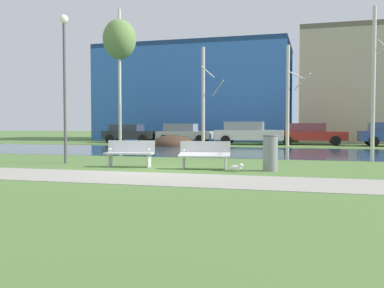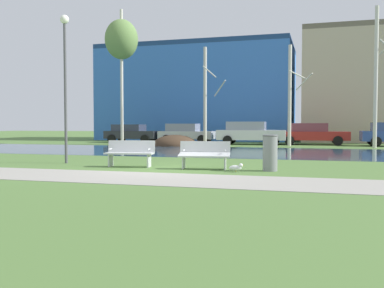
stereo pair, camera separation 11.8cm
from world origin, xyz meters
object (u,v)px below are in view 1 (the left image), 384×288
object	(u,v)px
seagull	(236,168)
parked_sedan_second_silver	(184,133)
bench_right	(205,154)
bench_left	(130,153)
parked_wagon_fourth_red	(309,133)
streetlamp	(64,64)
parked_van_nearest_dark	(130,133)
parked_hatch_third_white	(248,133)
trash_bin	(270,152)

from	to	relation	value
seagull	parked_sedan_second_silver	xyz separation A→B (m)	(-7.26, 18.65, 0.64)
bench_right	parked_sedan_second_silver	bearing A→B (deg)	108.79
bench_left	parked_sedan_second_silver	xyz separation A→B (m)	(-3.59, 18.04, 0.30)
seagull	parked_wagon_fourth_red	size ratio (longest dim) A/B	0.09
streetlamp	parked_wagon_fourth_red	bearing A→B (deg)	64.56
streetlamp	parked_sedan_second_silver	bearing A→B (deg)	92.68
streetlamp	parked_sedan_second_silver	size ratio (longest dim) A/B	1.29
parked_van_nearest_dark	parked_hatch_third_white	distance (m)	9.22
seagull	parked_van_nearest_dark	distance (m)	21.62
trash_bin	streetlamp	distance (m)	7.98
parked_sedan_second_silver	bench_right	bearing A→B (deg)	-71.21
streetlamp	bench_right	bearing A→B (deg)	-6.39
parked_sedan_second_silver	parked_hatch_third_white	xyz separation A→B (m)	(4.95, -0.78, 0.06)
bench_left	trash_bin	xyz separation A→B (m)	(4.59, -0.02, 0.09)
parked_sedan_second_silver	parked_hatch_third_white	size ratio (longest dim) A/B	0.86
parked_sedan_second_silver	parked_wagon_fourth_red	world-z (taller)	parked_wagon_fourth_red
parked_hatch_third_white	trash_bin	bearing A→B (deg)	-79.39
bench_right	seagull	size ratio (longest dim) A/B	3.72
trash_bin	bench_right	bearing A→B (deg)	179.58
bench_right	parked_hatch_third_white	distance (m)	17.31
parked_hatch_third_white	parked_wagon_fourth_red	distance (m)	4.20
bench_right	parked_sedan_second_silver	size ratio (longest dim) A/B	0.40
bench_left	parked_hatch_third_white	world-z (taller)	parked_hatch_third_white
bench_left	trash_bin	world-z (taller)	trash_bin
bench_left	bench_right	bearing A→B (deg)	0.00
bench_right	streetlamp	world-z (taller)	streetlamp
bench_left	trash_bin	distance (m)	4.59
seagull	bench_left	bearing A→B (deg)	170.64
parked_sedan_second_silver	parked_wagon_fourth_red	distance (m)	9.09
parked_wagon_fourth_red	streetlamp	bearing A→B (deg)	-115.44
parked_van_nearest_dark	bench_right	bearing A→B (deg)	-59.56
seagull	parked_wagon_fourth_red	world-z (taller)	parked_wagon_fourth_red
bench_left	parked_hatch_third_white	bearing A→B (deg)	85.50
trash_bin	parked_sedan_second_silver	xyz separation A→B (m)	(-8.19, 18.06, 0.21)
parked_van_nearest_dark	parked_hatch_third_white	bearing A→B (deg)	-2.65
bench_left	bench_right	world-z (taller)	same
trash_bin	parked_hatch_third_white	size ratio (longest dim) A/B	0.23
streetlamp	parked_hatch_third_white	world-z (taller)	streetlamp
trash_bin	seagull	distance (m)	1.18
bench_right	parked_hatch_third_white	world-z (taller)	parked_hatch_third_white
parked_hatch_third_white	parked_van_nearest_dark	bearing A→B (deg)	177.35
bench_left	parked_hatch_third_white	size ratio (longest dim) A/B	0.35
parked_van_nearest_dark	streetlamp	bearing A→B (deg)	-73.48
seagull	streetlamp	world-z (taller)	streetlamp
trash_bin	parked_hatch_third_white	distance (m)	17.58
trash_bin	parked_sedan_second_silver	size ratio (longest dim) A/B	0.26
seagull	parked_van_nearest_dark	size ratio (longest dim) A/B	0.11
parked_hatch_third_white	parked_sedan_second_silver	bearing A→B (deg)	171.05
trash_bin	parked_hatch_third_white	world-z (taller)	parked_hatch_third_white
parked_wagon_fourth_red	parked_sedan_second_silver	bearing A→B (deg)	179.69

